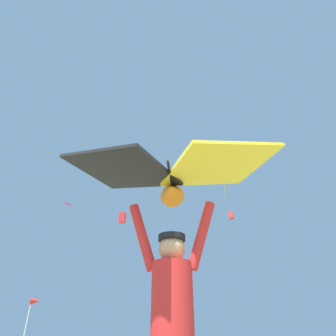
{
  "coord_description": "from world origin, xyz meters",
  "views": [
    {
      "loc": [
        0.16,
        -2.51,
        0.8
      ],
      "look_at": [
        0.25,
        1.67,
        3.26
      ],
      "focal_mm": 31.62,
      "sensor_mm": 36.0,
      "label": 1
    }
  ],
  "objects_px": {
    "kite_flyer_person": "(172,321)",
    "marker_flag": "(34,306)",
    "distant_kite_magenta_overhead_distant": "(111,161)",
    "distant_kite_red_mid_left": "(231,216)",
    "distant_kite_magenta_far_center": "(68,203)",
    "held_stunt_kite": "(171,173)",
    "distant_kite_red_high_right": "(122,218)",
    "distant_kite_yellow_low_right": "(223,178)"
  },
  "relations": [
    {
      "from": "kite_flyer_person",
      "to": "marker_flag",
      "type": "relative_size",
      "value": 0.9
    },
    {
      "from": "kite_flyer_person",
      "to": "held_stunt_kite",
      "type": "distance_m",
      "value": 1.27
    },
    {
      "from": "kite_flyer_person",
      "to": "distant_kite_magenta_overhead_distant",
      "type": "distance_m",
      "value": 31.4
    },
    {
      "from": "distant_kite_red_mid_left",
      "to": "distant_kite_yellow_low_right",
      "type": "relative_size",
      "value": 0.28
    },
    {
      "from": "distant_kite_magenta_far_center",
      "to": "marker_flag",
      "type": "distance_m",
      "value": 15.56
    },
    {
      "from": "marker_flag",
      "to": "kite_flyer_person",
      "type": "bearing_deg",
      "value": -62.8
    },
    {
      "from": "distant_kite_yellow_low_right",
      "to": "distant_kite_magenta_far_center",
      "type": "relative_size",
      "value": 3.71
    },
    {
      "from": "distant_kite_red_mid_left",
      "to": "distant_kite_magenta_overhead_distant",
      "type": "bearing_deg",
      "value": -166.28
    },
    {
      "from": "distant_kite_yellow_low_right",
      "to": "distant_kite_magenta_overhead_distant",
      "type": "height_order",
      "value": "distant_kite_magenta_overhead_distant"
    },
    {
      "from": "distant_kite_yellow_low_right",
      "to": "distant_kite_red_high_right",
      "type": "height_order",
      "value": "distant_kite_yellow_low_right"
    },
    {
      "from": "distant_kite_magenta_far_center",
      "to": "marker_flag",
      "type": "height_order",
      "value": "distant_kite_magenta_far_center"
    },
    {
      "from": "distant_kite_red_mid_left",
      "to": "distant_kite_magenta_overhead_distant",
      "type": "height_order",
      "value": "distant_kite_magenta_overhead_distant"
    },
    {
      "from": "distant_kite_yellow_low_right",
      "to": "marker_flag",
      "type": "relative_size",
      "value": 1.45
    },
    {
      "from": "distant_kite_red_mid_left",
      "to": "distant_kite_yellow_low_right",
      "type": "height_order",
      "value": "distant_kite_yellow_low_right"
    },
    {
      "from": "held_stunt_kite",
      "to": "distant_kite_red_mid_left",
      "type": "bearing_deg",
      "value": 75.05
    },
    {
      "from": "kite_flyer_person",
      "to": "distant_kite_magenta_far_center",
      "type": "bearing_deg",
      "value": 111.2
    },
    {
      "from": "held_stunt_kite",
      "to": "distant_kite_red_high_right",
      "type": "relative_size",
      "value": 2.16
    },
    {
      "from": "kite_flyer_person",
      "to": "marker_flag",
      "type": "distance_m",
      "value": 9.95
    },
    {
      "from": "distant_kite_magenta_overhead_distant",
      "to": "distant_kite_magenta_far_center",
      "type": "relative_size",
      "value": 3.57
    },
    {
      "from": "distant_kite_red_mid_left",
      "to": "distant_kite_red_high_right",
      "type": "height_order",
      "value": "distant_kite_red_mid_left"
    },
    {
      "from": "distant_kite_yellow_low_right",
      "to": "marker_flag",
      "type": "height_order",
      "value": "distant_kite_yellow_low_right"
    },
    {
      "from": "held_stunt_kite",
      "to": "distant_kite_magenta_overhead_distant",
      "type": "height_order",
      "value": "distant_kite_magenta_overhead_distant"
    },
    {
      "from": "distant_kite_magenta_overhead_distant",
      "to": "kite_flyer_person",
      "type": "bearing_deg",
      "value": -76.99
    },
    {
      "from": "distant_kite_magenta_overhead_distant",
      "to": "marker_flag",
      "type": "bearing_deg",
      "value": -85.31
    },
    {
      "from": "kite_flyer_person",
      "to": "distant_kite_yellow_low_right",
      "type": "relative_size",
      "value": 0.62
    },
    {
      "from": "held_stunt_kite",
      "to": "kite_flyer_person",
      "type": "bearing_deg",
      "value": 83.56
    },
    {
      "from": "held_stunt_kite",
      "to": "distant_kite_magenta_far_center",
      "type": "height_order",
      "value": "distant_kite_magenta_far_center"
    },
    {
      "from": "distant_kite_yellow_low_right",
      "to": "marker_flag",
      "type": "bearing_deg",
      "value": -123.35
    },
    {
      "from": "distant_kite_red_mid_left",
      "to": "marker_flag",
      "type": "relative_size",
      "value": 0.41
    },
    {
      "from": "kite_flyer_person",
      "to": "distant_kite_red_high_right",
      "type": "xyz_separation_m",
      "value": [
        -3.9,
        24.31,
        10.1
      ]
    },
    {
      "from": "distant_kite_red_mid_left",
      "to": "distant_kite_red_high_right",
      "type": "bearing_deg",
      "value": -158.63
    },
    {
      "from": "held_stunt_kite",
      "to": "distant_kite_magenta_far_center",
      "type": "distance_m",
      "value": 24.15
    },
    {
      "from": "distant_kite_red_mid_left",
      "to": "distant_kite_red_high_right",
      "type": "xyz_separation_m",
      "value": [
        -11.62,
        -4.54,
        -2.09
      ]
    },
    {
      "from": "distant_kite_red_mid_left",
      "to": "distant_kite_red_high_right",
      "type": "relative_size",
      "value": 0.9
    },
    {
      "from": "distant_kite_red_mid_left",
      "to": "distant_kite_magenta_far_center",
      "type": "height_order",
      "value": "distant_kite_red_mid_left"
    },
    {
      "from": "distant_kite_magenta_overhead_distant",
      "to": "marker_flag",
      "type": "relative_size",
      "value": 1.4
    },
    {
      "from": "distant_kite_yellow_low_right",
      "to": "distant_kite_red_high_right",
      "type": "relative_size",
      "value": 3.19
    },
    {
      "from": "distant_kite_red_mid_left",
      "to": "distant_kite_magenta_overhead_distant",
      "type": "relative_size",
      "value": 0.29
    },
    {
      "from": "marker_flag",
      "to": "distant_kite_yellow_low_right",
      "type": "bearing_deg",
      "value": 56.65
    },
    {
      "from": "distant_kite_red_mid_left",
      "to": "distant_kite_magenta_far_center",
      "type": "bearing_deg",
      "value": -153.29
    },
    {
      "from": "distant_kite_red_mid_left",
      "to": "distant_kite_magenta_far_center",
      "type": "distance_m",
      "value": 17.85
    },
    {
      "from": "distant_kite_magenta_far_center",
      "to": "marker_flag",
      "type": "bearing_deg",
      "value": -73.51
    }
  ]
}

